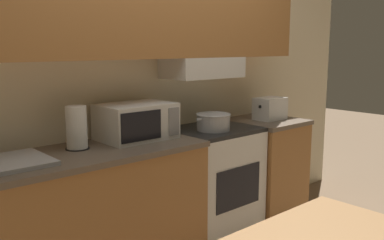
{
  "coord_description": "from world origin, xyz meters",
  "views": [
    {
      "loc": [
        -1.8,
        -2.63,
        1.56
      ],
      "look_at": [
        0.05,
        -0.55,
        1.08
      ],
      "focal_mm": 40.0,
      "sensor_mm": 36.0,
      "label": 1
    }
  ],
  "objects": [
    {
      "name": "microwave",
      "position": [
        -0.17,
        -0.21,
        1.06
      ],
      "size": [
        0.5,
        0.36,
        0.25
      ],
      "color": "silver",
      "rests_on": "lower_counter_main"
    },
    {
      "name": "cooking_pot",
      "position": [
        0.45,
        -0.35,
        1.0
      ],
      "size": [
        0.34,
        0.26,
        0.13
      ],
      "color": "#B7BABF",
      "rests_on": "stove_range"
    },
    {
      "name": "lower_counter_right_stub",
      "position": [
        1.13,
        -0.3,
        0.47
      ],
      "size": [
        0.57,
        0.61,
        0.93
      ],
      "color": "#A36B38",
      "rests_on": "ground_plane"
    },
    {
      "name": "toaster",
      "position": [
        1.16,
        -0.33,
        1.03
      ],
      "size": [
        0.27,
        0.19,
        0.19
      ],
      "color": "silver",
      "rests_on": "lower_counter_right_stub"
    },
    {
      "name": "sink_basin",
      "position": [
        -1.1,
        -0.3,
        0.95
      ],
      "size": [
        0.5,
        0.4,
        0.27
      ],
      "color": "#B7BABF",
      "rests_on": "lower_counter_main"
    },
    {
      "name": "wall_back",
      "position": [
        0.01,
        -0.06,
        1.48
      ],
      "size": [
        5.21,
        0.38,
        2.55
      ],
      "color": "beige",
      "rests_on": "ground_plane"
    },
    {
      "name": "lower_counter_main",
      "position": [
        -0.63,
        -0.3,
        0.47
      ],
      "size": [
        1.58,
        0.61,
        0.93
      ],
      "color": "#A36B38",
      "rests_on": "ground_plane"
    },
    {
      "name": "paper_towel_roll",
      "position": [
        -0.61,
        -0.21,
        1.07
      ],
      "size": [
        0.15,
        0.15,
        0.27
      ],
      "color": "black",
      "rests_on": "lower_counter_main"
    },
    {
      "name": "stove_range",
      "position": [
        0.5,
        -0.28,
        0.47
      ],
      "size": [
        0.67,
        0.57,
        0.93
      ],
      "color": "silver",
      "rests_on": "ground_plane"
    }
  ]
}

